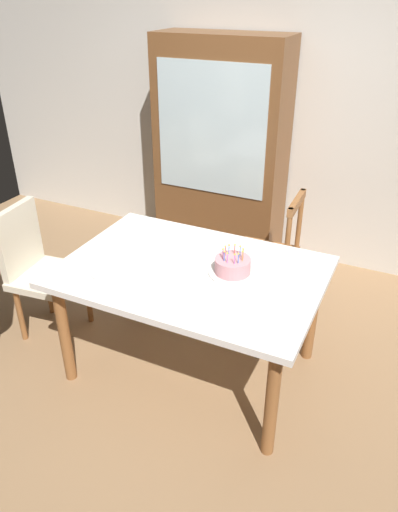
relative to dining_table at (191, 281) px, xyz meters
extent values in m
plane|color=#93704C|center=(0.00, 0.00, -0.67)|extent=(6.40, 6.40, 0.00)
cube|color=beige|center=(0.00, 1.85, 0.63)|extent=(6.40, 0.10, 2.60)
cube|color=white|center=(0.00, 0.00, 0.07)|extent=(1.53, 1.05, 0.04)
cylinder|color=brown|center=(-0.66, -0.43, -0.31)|extent=(0.07, 0.07, 0.72)
cylinder|color=brown|center=(0.66, -0.43, -0.31)|extent=(0.07, 0.07, 0.72)
cylinder|color=brown|center=(-0.66, 0.43, -0.31)|extent=(0.07, 0.07, 0.72)
cylinder|color=brown|center=(0.66, 0.43, -0.31)|extent=(0.07, 0.07, 0.72)
cylinder|color=silver|center=(0.24, 0.06, 0.09)|extent=(0.28, 0.28, 0.01)
cylinder|color=#D18C93|center=(0.24, 0.06, 0.14)|extent=(0.21, 0.21, 0.09)
cylinder|color=#F2994C|center=(0.30, 0.06, 0.21)|extent=(0.01, 0.01, 0.05)
sphere|color=#FFC64C|center=(0.30, 0.06, 0.25)|extent=(0.01, 0.01, 0.01)
cylinder|color=#E54C4C|center=(0.29, 0.08, 0.21)|extent=(0.01, 0.01, 0.05)
sphere|color=#FFC64C|center=(0.29, 0.08, 0.25)|extent=(0.01, 0.01, 0.01)
cylinder|color=#4C7FE5|center=(0.26, 0.11, 0.21)|extent=(0.01, 0.01, 0.05)
sphere|color=#FFC64C|center=(0.26, 0.11, 0.25)|extent=(0.01, 0.01, 0.01)
cylinder|color=#E54C4C|center=(0.23, 0.11, 0.21)|extent=(0.01, 0.01, 0.05)
sphere|color=#FFC64C|center=(0.23, 0.11, 0.25)|extent=(0.01, 0.01, 0.01)
cylinder|color=#4C7FE5|center=(0.20, 0.09, 0.21)|extent=(0.01, 0.01, 0.05)
sphere|color=#FFC64C|center=(0.20, 0.09, 0.25)|extent=(0.01, 0.01, 0.01)
cylinder|color=#E54C4C|center=(0.18, 0.07, 0.21)|extent=(0.01, 0.01, 0.05)
sphere|color=#FFC64C|center=(0.18, 0.07, 0.25)|extent=(0.01, 0.01, 0.01)
cylinder|color=#D872CC|center=(0.19, 0.03, 0.21)|extent=(0.01, 0.01, 0.05)
sphere|color=#FFC64C|center=(0.19, 0.03, 0.25)|extent=(0.01, 0.01, 0.01)
cylinder|color=#4C7FE5|center=(0.20, 0.01, 0.21)|extent=(0.01, 0.01, 0.05)
sphere|color=#FFC64C|center=(0.20, 0.01, 0.25)|extent=(0.01, 0.01, 0.01)
cylinder|color=#D872CC|center=(0.23, 0.00, 0.21)|extent=(0.01, 0.01, 0.05)
sphere|color=#FFC64C|center=(0.23, 0.00, 0.25)|extent=(0.01, 0.01, 0.01)
cylinder|color=#D872CC|center=(0.27, 0.01, 0.21)|extent=(0.01, 0.01, 0.05)
sphere|color=#FFC64C|center=(0.27, 0.01, 0.25)|extent=(0.01, 0.01, 0.01)
cylinder|color=#4C7FE5|center=(0.28, 0.02, 0.21)|extent=(0.01, 0.01, 0.05)
sphere|color=#FFC64C|center=(0.28, 0.02, 0.25)|extent=(0.01, 0.01, 0.01)
cylinder|color=white|center=(-0.42, -0.24, 0.09)|extent=(0.22, 0.22, 0.01)
cylinder|color=white|center=(-0.08, 0.24, 0.09)|extent=(0.22, 0.22, 0.01)
cube|color=silver|center=(-0.58, -0.25, 0.09)|extent=(0.18, 0.04, 0.01)
cube|color=silver|center=(-0.24, 0.25, 0.09)|extent=(0.18, 0.05, 0.01)
cube|color=brown|center=(0.19, 0.85, -0.22)|extent=(0.46, 0.46, 0.05)
cylinder|color=brown|center=(0.01, 1.01, -0.46)|extent=(0.04, 0.04, 0.42)
cylinder|color=brown|center=(0.02, 0.67, -0.46)|extent=(0.04, 0.04, 0.42)
cylinder|color=brown|center=(0.35, 1.02, -0.46)|extent=(0.04, 0.04, 0.42)
cylinder|color=brown|center=(0.36, 0.68, -0.46)|extent=(0.04, 0.04, 0.42)
cylinder|color=brown|center=(0.38, 1.03, 0.03)|extent=(0.04, 0.04, 0.50)
cylinder|color=brown|center=(0.39, 0.67, 0.03)|extent=(0.04, 0.04, 0.50)
cube|color=brown|center=(0.39, 0.85, 0.25)|extent=(0.06, 0.40, 0.06)
cube|color=beige|center=(-1.06, -0.07, -0.22)|extent=(0.49, 0.49, 0.05)
cylinder|color=brown|center=(-0.87, -0.22, -0.46)|extent=(0.04, 0.04, 0.42)
cylinder|color=brown|center=(-0.91, 0.12, -0.46)|extent=(0.04, 0.04, 0.42)
cylinder|color=brown|center=(-1.21, -0.25, -0.46)|extent=(0.04, 0.04, 0.42)
cylinder|color=brown|center=(-1.25, 0.08, -0.46)|extent=(0.04, 0.04, 0.42)
cube|color=beige|center=(-1.26, -0.09, 0.03)|extent=(0.09, 0.40, 0.50)
cube|color=brown|center=(-0.48, 1.56, 0.28)|extent=(1.10, 0.44, 1.90)
cube|color=silver|center=(-0.48, 1.34, 0.53)|extent=(0.94, 0.01, 1.04)
camera|label=1|loc=(1.09, -2.19, 1.56)|focal=33.93mm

